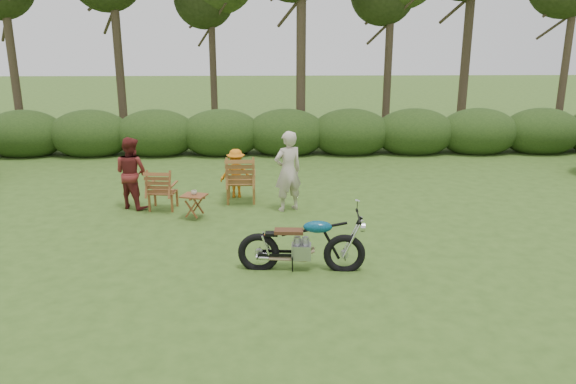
{
  "coord_description": "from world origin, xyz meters",
  "views": [
    {
      "loc": [
        -0.44,
        -8.15,
        3.7
      ],
      "look_at": [
        -0.16,
        1.54,
        0.9
      ],
      "focal_mm": 35.0,
      "sensor_mm": 36.0,
      "label": 1
    }
  ],
  "objects_px": {
    "child": "(237,197)",
    "lawn_chair_left": "(164,209)",
    "motorcycle": "(301,269)",
    "adult_a": "(288,210)",
    "adult_b": "(134,207)",
    "side_table": "(194,207)",
    "cup": "(194,192)",
    "lawn_chair_right": "(241,201)"
  },
  "relations": [
    {
      "from": "adult_b",
      "to": "side_table",
      "type": "bearing_deg",
      "value": 179.82
    },
    {
      "from": "child",
      "to": "lawn_chair_left",
      "type": "bearing_deg",
      "value": 28.21
    },
    {
      "from": "cup",
      "to": "adult_b",
      "type": "bearing_deg",
      "value": 151.67
    },
    {
      "from": "motorcycle",
      "to": "lawn_chair_right",
      "type": "height_order",
      "value": "motorcycle"
    },
    {
      "from": "cup",
      "to": "adult_b",
      "type": "xyz_separation_m",
      "value": [
        -1.42,
        0.77,
        -0.55
      ]
    },
    {
      "from": "lawn_chair_right",
      "to": "child",
      "type": "xyz_separation_m",
      "value": [
        -0.13,
        0.37,
        0.0
      ]
    },
    {
      "from": "side_table",
      "to": "motorcycle",
      "type": "bearing_deg",
      "value": -51.76
    },
    {
      "from": "cup",
      "to": "child",
      "type": "distance_m",
      "value": 1.78
    },
    {
      "from": "adult_b",
      "to": "lawn_chair_left",
      "type": "bearing_deg",
      "value": -161.68
    },
    {
      "from": "motorcycle",
      "to": "adult_a",
      "type": "bearing_deg",
      "value": 96.26
    },
    {
      "from": "lawn_chair_right",
      "to": "side_table",
      "type": "xyz_separation_m",
      "value": [
        -0.89,
        -1.17,
        0.25
      ]
    },
    {
      "from": "adult_b",
      "to": "child",
      "type": "bearing_deg",
      "value": -132.22
    },
    {
      "from": "motorcycle",
      "to": "adult_a",
      "type": "xyz_separation_m",
      "value": [
        -0.12,
        3.11,
        0.0
      ]
    },
    {
      "from": "lawn_chair_left",
      "to": "child",
      "type": "height_order",
      "value": "child"
    },
    {
      "from": "side_table",
      "to": "lawn_chair_left",
      "type": "bearing_deg",
      "value": 138.46
    },
    {
      "from": "lawn_chair_left",
      "to": "cup",
      "type": "relative_size",
      "value": 7.92
    },
    {
      "from": "lawn_chair_left",
      "to": "child",
      "type": "bearing_deg",
      "value": -144.65
    },
    {
      "from": "lawn_chair_left",
      "to": "child",
      "type": "xyz_separation_m",
      "value": [
        1.51,
        0.87,
        0.0
      ]
    },
    {
      "from": "adult_a",
      "to": "adult_b",
      "type": "xyz_separation_m",
      "value": [
        -3.34,
        0.27,
        0.0
      ]
    },
    {
      "from": "motorcycle",
      "to": "child",
      "type": "height_order",
      "value": "child"
    },
    {
      "from": "motorcycle",
      "to": "lawn_chair_right",
      "type": "relative_size",
      "value": 1.82
    },
    {
      "from": "adult_a",
      "to": "child",
      "type": "relative_size",
      "value": 1.52
    },
    {
      "from": "cup",
      "to": "child",
      "type": "height_order",
      "value": "cup"
    },
    {
      "from": "motorcycle",
      "to": "cup",
      "type": "xyz_separation_m",
      "value": [
        -2.04,
        2.61,
        0.55
      ]
    },
    {
      "from": "lawn_chair_left",
      "to": "cup",
      "type": "xyz_separation_m",
      "value": [
        0.76,
        -0.64,
        0.55
      ]
    },
    {
      "from": "lawn_chair_left",
      "to": "adult_b",
      "type": "height_order",
      "value": "adult_b"
    },
    {
      "from": "lawn_chair_right",
      "to": "child",
      "type": "distance_m",
      "value": 0.39
    },
    {
      "from": "lawn_chair_right",
      "to": "side_table",
      "type": "distance_m",
      "value": 1.49
    },
    {
      "from": "lawn_chair_right",
      "to": "lawn_chair_left",
      "type": "distance_m",
      "value": 1.71
    },
    {
      "from": "lawn_chair_right",
      "to": "cup",
      "type": "xyz_separation_m",
      "value": [
        -0.88,
        -1.14,
        0.55
      ]
    },
    {
      "from": "lawn_chair_left",
      "to": "adult_b",
      "type": "relative_size",
      "value": 0.58
    },
    {
      "from": "motorcycle",
      "to": "child",
      "type": "distance_m",
      "value": 4.32
    },
    {
      "from": "cup",
      "to": "adult_a",
      "type": "height_order",
      "value": "adult_a"
    },
    {
      "from": "motorcycle",
      "to": "adult_a",
      "type": "distance_m",
      "value": 3.11
    },
    {
      "from": "motorcycle",
      "to": "side_table",
      "type": "bearing_deg",
      "value": 132.22
    },
    {
      "from": "motorcycle",
      "to": "adult_b",
      "type": "distance_m",
      "value": 4.84
    },
    {
      "from": "lawn_chair_left",
      "to": "child",
      "type": "distance_m",
      "value": 1.75
    },
    {
      "from": "side_table",
      "to": "cup",
      "type": "height_order",
      "value": "cup"
    },
    {
      "from": "cup",
      "to": "adult_b",
      "type": "height_order",
      "value": "adult_b"
    },
    {
      "from": "adult_a",
      "to": "lawn_chair_left",
      "type": "bearing_deg",
      "value": -28.6
    },
    {
      "from": "cup",
      "to": "child",
      "type": "relative_size",
      "value": 0.1
    },
    {
      "from": "adult_b",
      "to": "cup",
      "type": "bearing_deg",
      "value": -179.37
    }
  ]
}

